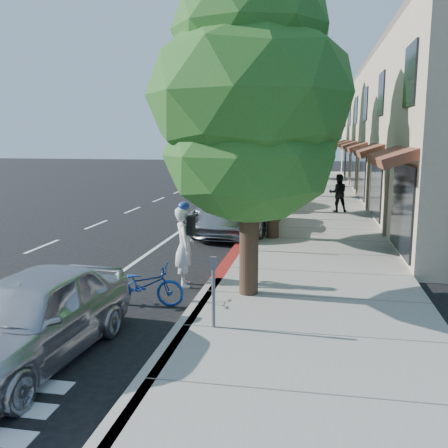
% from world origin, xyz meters
% --- Properties ---
extents(ground, '(120.00, 120.00, 0.00)m').
position_xyz_m(ground, '(0.00, 0.00, 0.00)').
color(ground, black).
rests_on(ground, ground).
extents(sidewalk, '(4.60, 56.00, 0.15)m').
position_xyz_m(sidewalk, '(2.30, 8.00, 0.07)').
color(sidewalk, gray).
rests_on(sidewalk, ground).
extents(curb, '(0.30, 56.00, 0.15)m').
position_xyz_m(curb, '(0.00, 8.00, 0.07)').
color(curb, '#9E998E').
rests_on(curb, ground).
extents(curb_red_segment, '(0.32, 4.00, 0.15)m').
position_xyz_m(curb_red_segment, '(0.00, 1.00, 0.07)').
color(curb_red_segment, maroon).
rests_on(curb_red_segment, ground).
extents(street_tree_0, '(4.16, 4.16, 6.69)m').
position_xyz_m(street_tree_0, '(0.90, -2.00, 4.12)').
color(street_tree_0, black).
rests_on(street_tree_0, ground).
extents(street_tree_1, '(4.86, 4.86, 7.09)m').
position_xyz_m(street_tree_1, '(0.90, 4.00, 4.26)').
color(street_tree_1, black).
rests_on(street_tree_1, ground).
extents(street_tree_2, '(3.94, 3.94, 6.83)m').
position_xyz_m(street_tree_2, '(0.90, 10.00, 4.26)').
color(street_tree_2, black).
rests_on(street_tree_2, ground).
extents(street_tree_3, '(4.60, 4.60, 7.98)m').
position_xyz_m(street_tree_3, '(0.90, 16.00, 4.99)').
color(street_tree_3, black).
rests_on(street_tree_3, ground).
extents(street_tree_4, '(4.01, 4.01, 7.71)m').
position_xyz_m(street_tree_4, '(0.90, 22.00, 4.91)').
color(street_tree_4, black).
rests_on(street_tree_4, ground).
extents(street_tree_5, '(4.83, 4.83, 6.89)m').
position_xyz_m(street_tree_5, '(0.90, 28.00, 4.11)').
color(street_tree_5, black).
rests_on(street_tree_5, ground).
extents(cyclist, '(0.64, 0.78, 1.86)m').
position_xyz_m(cyclist, '(-0.70, -1.23, 0.93)').
color(cyclist, silver).
rests_on(cyclist, ground).
extents(bicycle, '(1.69, 0.66, 0.88)m').
position_xyz_m(bicycle, '(-1.17, -2.71, 0.44)').
color(bicycle, navy).
rests_on(bicycle, ground).
extents(silver_suv, '(2.97, 5.68, 1.53)m').
position_xyz_m(silver_suv, '(-0.50, 5.50, 0.76)').
color(silver_suv, '#9E9EA2').
rests_on(silver_suv, ground).
extents(dark_sedan, '(2.42, 5.24, 1.66)m').
position_xyz_m(dark_sedan, '(-0.69, 11.52, 0.83)').
color(dark_sedan, black).
rests_on(dark_sedan, ground).
extents(white_pickup, '(3.03, 6.31, 1.77)m').
position_xyz_m(white_pickup, '(-1.62, 20.08, 0.89)').
color(white_pickup, silver).
rests_on(white_pickup, ground).
extents(dark_suv_far, '(1.83, 4.55, 1.55)m').
position_xyz_m(dark_suv_far, '(-2.01, 27.14, 0.78)').
color(dark_suv_far, black).
rests_on(dark_suv_far, ground).
extents(near_car_a, '(1.97, 4.28, 1.42)m').
position_xyz_m(near_car_a, '(-1.99, -5.50, 0.71)').
color(near_car_a, silver).
rests_on(near_car_a, ground).
extents(pedestrian, '(0.88, 0.73, 1.66)m').
position_xyz_m(pedestrian, '(3.24, 10.25, 0.98)').
color(pedestrian, black).
rests_on(pedestrian, sidewalk).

